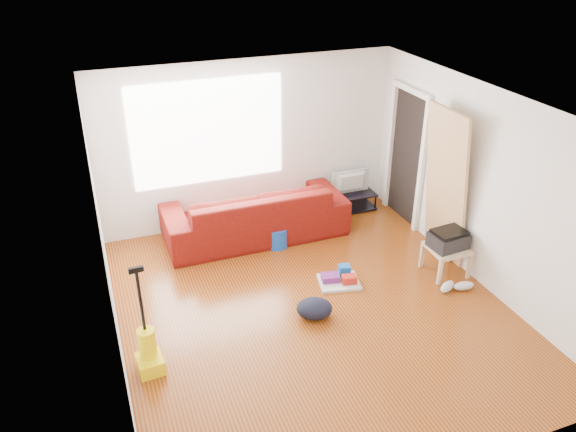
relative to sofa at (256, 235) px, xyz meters
name	(u,v)px	position (x,y,z in m)	size (l,w,h in m)	color
room	(315,210)	(0.18, -1.80, 1.25)	(4.51, 5.01, 2.51)	maroon
sofa	(256,235)	(0.00, 0.00, 0.00)	(2.66, 1.04, 0.78)	#4A0E04
tv_stand	(351,201)	(1.72, 0.27, 0.15)	(0.76, 0.44, 0.28)	black
tv	(352,183)	(1.72, 0.27, 0.47)	(0.65, 0.08, 0.37)	black
side_table	(447,251)	(2.06, -1.85, 0.33)	(0.50, 0.50, 0.40)	#D7AE7C
printer	(449,239)	(2.06, -1.85, 0.52)	(0.49, 0.39, 0.24)	black
bucket	(277,246)	(0.19, -0.42, 0.00)	(0.30, 0.30, 0.30)	#1349B7
toilet_paper	(276,234)	(0.19, -0.40, 0.20)	(0.11, 0.11, 0.10)	silver
cleaning_tray	(340,279)	(0.64, -1.58, 0.06)	(0.59, 0.51, 0.19)	silver
backpack	(314,316)	(0.06, -2.11, 0.00)	(0.43, 0.34, 0.24)	black
sneakers	(456,286)	(1.96, -2.25, 0.06)	(0.50, 0.26, 0.11)	silver
vacuum	(148,352)	(-1.89, -2.31, 0.23)	(0.28, 0.31, 1.24)	yellow
door_panel	(436,253)	(2.24, -1.40, 0.00)	(0.04, 0.85, 2.13)	tan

